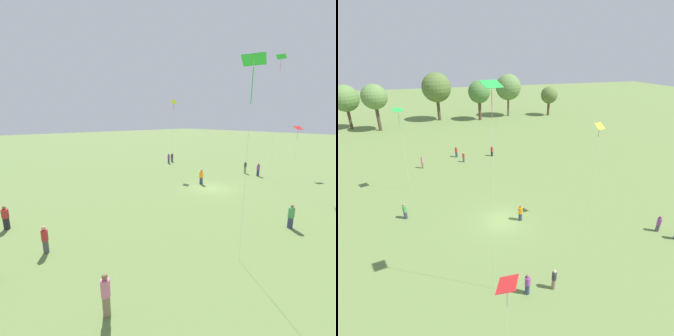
{
  "view_description": "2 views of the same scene",
  "coord_description": "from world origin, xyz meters",
  "views": [
    {
      "loc": [
        -15.18,
        19.92,
        7.7
      ],
      "look_at": [
        4.1,
        3.01,
        2.11
      ],
      "focal_mm": 24.0,
      "sensor_mm": 36.0,
      "label": 1
    },
    {
      "loc": [
        -6.22,
        -22.15,
        16.21
      ],
      "look_at": [
        1.53,
        3.75,
        4.32
      ],
      "focal_mm": 28.0,
      "sensor_mm": 36.0,
      "label": 2
    }
  ],
  "objects": [
    {
      "name": "tree_2",
      "position": [
        -3.4,
        48.42,
        8.24
      ],
      "size": [
        7.28,
        7.28,
        11.93
      ],
      "color": "brown",
      "rests_on": "ground_plane"
    },
    {
      "name": "kite_1",
      "position": [
        -2.84,
        -8.21,
        14.12
      ],
      "size": [
        1.18,
        1.15,
        14.89
      ],
      "rotation": [
        0.0,
        0.0,
        5.69
      ],
      "color": "green",
      "rests_on": "ground_plane"
    },
    {
      "name": "tree_3",
      "position": [
        6.94,
        45.76,
        7.05
      ],
      "size": [
        5.62,
        5.62,
        9.94
      ],
      "color": "brown",
      "rests_on": "ground_plane"
    },
    {
      "name": "person_8",
      "position": [
        -1.51,
        17.48,
        0.84
      ],
      "size": [
        0.5,
        0.5,
        1.68
      ],
      "rotation": [
        0.0,
        0.0,
        0.48
      ],
      "color": "#4C4C51",
      "rests_on": "ground_plane"
    },
    {
      "name": "person_7",
      "position": [
        3.55,
        18.84,
        0.85
      ],
      "size": [
        0.63,
        0.63,
        1.74
      ],
      "rotation": [
        0.0,
        0.0,
        5.18
      ],
      "color": "#232328",
      "rests_on": "ground_plane"
    },
    {
      "name": "kite_2",
      "position": [
        8.76,
        -2.12,
        9.62
      ],
      "size": [
        0.9,
        0.79,
        10.32
      ],
      "rotation": [
        0.0,
        0.0,
        5.69
      ],
      "color": "yellow",
      "rests_on": "ground_plane"
    },
    {
      "name": "ground_plane",
      "position": [
        0.0,
        0.0,
        0.0
      ],
      "size": [
        240.0,
        240.0,
        0.0
      ],
      "primitive_type": "plane",
      "color": "olive"
    },
    {
      "name": "kite_3",
      "position": [
        -3.65,
        -13.76,
        6.4
      ],
      "size": [
        1.28,
        1.32,
        6.79
      ],
      "rotation": [
        0.0,
        0.0,
        3.44
      ],
      "color": "red",
      "rests_on": "ground_plane"
    },
    {
      "name": "person_9",
      "position": [
        -0.74,
        -9.26,
        0.89
      ],
      "size": [
        0.57,
        0.57,
        1.8
      ],
      "rotation": [
        0.0,
        0.0,
        4.11
      ],
      "color": "#333D5B",
      "rests_on": "ground_plane"
    },
    {
      "name": "person_2",
      "position": [
        1.29,
        -9.41,
        0.91
      ],
      "size": [
        0.48,
        0.48,
        1.8
      ],
      "rotation": [
        0.0,
        0.0,
        2.06
      ],
      "color": "#847056",
      "rests_on": "ground_plane"
    },
    {
      "name": "person_0",
      "position": [
        1.87,
        -0.38,
        0.88
      ],
      "size": [
        0.65,
        0.65,
        1.79
      ],
      "rotation": [
        0.0,
        0.0,
        3.98
      ],
      "color": "#333D5B",
      "rests_on": "ground_plane"
    },
    {
      "name": "person_4",
      "position": [
        14.25,
        -6.05,
        0.87
      ],
      "size": [
        0.5,
        0.5,
        1.75
      ],
      "rotation": [
        0.0,
        0.0,
        5.01
      ],
      "color": "#4C4C51",
      "rests_on": "ground_plane"
    },
    {
      "name": "tree_1",
      "position": [
        -16.99,
        41.93,
        7.43
      ],
      "size": [
        5.42,
        5.42,
        10.23
      ],
      "color": "brown",
      "rests_on": "ground_plane"
    },
    {
      "name": "tree_5",
      "position": [
        26.53,
        45.63,
        5.53
      ],
      "size": [
        4.61,
        4.61,
        7.9
      ],
      "color": "brown",
      "rests_on": "ground_plane"
    },
    {
      "name": "kite_0",
      "position": [
        -9.44,
        9.64,
        10.02
      ],
      "size": [
        1.36,
        1.34,
        10.52
      ],
      "rotation": [
        0.0,
        0.0,
        5.9
      ],
      "color": "green",
      "rests_on": "ground_plane"
    },
    {
      "name": "person_3",
      "position": [
        -2.36,
        20.06,
        0.9
      ],
      "size": [
        0.58,
        0.58,
        1.82
      ],
      "rotation": [
        0.0,
        0.0,
        0.96
      ],
      "color": "#333D5B",
      "rests_on": "ground_plane"
    },
    {
      "name": "person_1",
      "position": [
        -7.89,
        16.79,
        0.94
      ],
      "size": [
        0.52,
        0.52,
        1.87
      ],
      "rotation": [
        0.0,
        0.0,
        4.08
      ],
      "color": "#847056",
      "rests_on": "ground_plane"
    },
    {
      "name": "tree_4",
      "position": [
        15.46,
        48.13,
        7.75
      ],
      "size": [
        6.85,
        6.85,
        11.2
      ],
      "color": "brown",
      "rests_on": "ground_plane"
    },
    {
      "name": "person_5",
      "position": [
        -9.74,
        3.41,
        0.88
      ],
      "size": [
        0.6,
        0.6,
        1.8
      ],
      "rotation": [
        0.0,
        0.0,
        4.13
      ],
      "color": "#333D5B",
      "rests_on": "ground_plane"
    },
    {
      "name": "tree_0",
      "position": [
        -23.66,
        45.66,
        6.88
      ],
      "size": [
        5.93,
        5.93,
        9.89
      ],
      "color": "brown",
      "rests_on": "ground_plane"
    }
  ]
}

